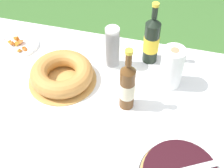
# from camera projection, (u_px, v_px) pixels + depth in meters

# --- Properties ---
(garden_table) EXTENTS (1.75, 1.23, 0.76)m
(garden_table) POSITION_uv_depth(u_px,v_px,m) (69.00, 124.00, 1.47)
(garden_table) COLOR brown
(garden_table) RESTS_ON ground_plane
(tablecloth) EXTENTS (1.76, 1.24, 0.10)m
(tablecloth) POSITION_uv_depth(u_px,v_px,m) (67.00, 118.00, 1.44)
(tablecloth) COLOR white
(tablecloth) RESTS_ON garden_table
(bundt_cake) EXTENTS (0.34, 0.34, 0.09)m
(bundt_cake) POSITION_uv_depth(u_px,v_px,m) (62.00, 74.00, 1.55)
(bundt_cake) COLOR tan
(bundt_cake) RESTS_ON tablecloth
(cup_stack) EXTENTS (0.07, 0.07, 0.24)m
(cup_stack) POSITION_uv_depth(u_px,v_px,m) (112.00, 48.00, 1.57)
(cup_stack) COLOR white
(cup_stack) RESTS_ON tablecloth
(cider_bottle_amber) EXTENTS (0.07, 0.07, 0.34)m
(cider_bottle_amber) POSITION_uv_depth(u_px,v_px,m) (127.00, 86.00, 1.38)
(cider_bottle_amber) COLOR brown
(cider_bottle_amber) RESTS_ON tablecloth
(juice_bottle_red) EXTENTS (0.08, 0.08, 0.35)m
(juice_bottle_red) POSITION_uv_depth(u_px,v_px,m) (152.00, 40.00, 1.59)
(juice_bottle_red) COLOR black
(juice_bottle_red) RESTS_ON tablecloth
(snack_plate_left) EXTENTS (0.22, 0.22, 0.06)m
(snack_plate_left) POSITION_uv_depth(u_px,v_px,m) (19.00, 44.00, 1.76)
(snack_plate_left) COLOR white
(snack_plate_left) RESTS_ON tablecloth
(paper_towel_roll) EXTENTS (0.11, 0.11, 0.22)m
(paper_towel_roll) POSITION_uv_depth(u_px,v_px,m) (172.00, 67.00, 1.49)
(paper_towel_roll) COLOR white
(paper_towel_roll) RESTS_ON tablecloth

